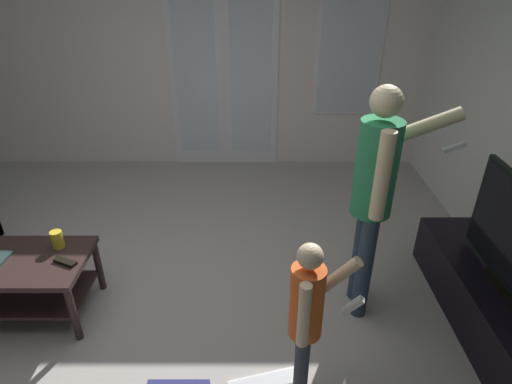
# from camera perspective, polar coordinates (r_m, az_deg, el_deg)

# --- Properties ---
(ground_plane) EXTENTS (5.47, 5.22, 0.02)m
(ground_plane) POSITION_cam_1_polar(r_m,az_deg,el_deg) (3.35, -12.57, -14.68)
(ground_plane) COLOR #A59C95
(wall_back_with_doors) EXTENTS (5.47, 0.09, 2.84)m
(wall_back_with_doors) POSITION_cam_1_polar(r_m,az_deg,el_deg) (5.05, -7.47, 18.56)
(wall_back_with_doors) COLOR silver
(wall_back_with_doors) RESTS_ON ground_plane
(coffee_table) EXTENTS (0.91, 0.57, 0.47)m
(coffee_table) POSITION_cam_1_polar(r_m,az_deg,el_deg) (3.40, -28.83, -9.70)
(coffee_table) COLOR #2E1F1C
(coffee_table) RESTS_ON ground_plane
(tv_stand) EXTENTS (0.47, 1.79, 0.38)m
(tv_stand) POSITION_cam_1_polar(r_m,az_deg,el_deg) (3.34, 29.88, -14.09)
(tv_stand) COLOR black
(tv_stand) RESTS_ON ground_plane
(person_adult) EXTENTS (0.73, 0.44, 1.65)m
(person_adult) POSITION_cam_1_polar(r_m,az_deg,el_deg) (2.79, 16.03, 0.60)
(person_adult) COLOR #2D3F4C
(person_adult) RESTS_ON ground_plane
(person_child) EXTENTS (0.40, 0.30, 1.10)m
(person_child) POSITION_cam_1_polar(r_m,az_deg,el_deg) (2.27, 7.05, -16.24)
(person_child) COLOR #3C404E
(person_child) RESTS_ON ground_plane
(loose_keyboard) EXTENTS (0.46, 0.24, 0.02)m
(loose_keyboard) POSITION_cam_1_polar(r_m,az_deg,el_deg) (2.81, 1.32, -24.39)
(loose_keyboard) COLOR white
(loose_keyboard) RESTS_ON ground_plane
(cup_near_edge) EXTENTS (0.08, 0.08, 0.13)m
(cup_near_edge) POSITION_cam_1_polar(r_m,az_deg,el_deg) (3.30, -25.15, -5.79)
(cup_near_edge) COLOR gold
(cup_near_edge) RESTS_ON coffee_table
(tv_remote_black) EXTENTS (0.18, 0.11, 0.02)m
(tv_remote_black) POSITION_cam_1_polar(r_m,az_deg,el_deg) (3.14, -24.28, -8.56)
(tv_remote_black) COLOR black
(tv_remote_black) RESTS_ON coffee_table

